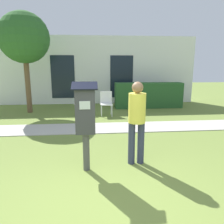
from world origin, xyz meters
name	(u,v)px	position (x,y,z in m)	size (l,w,h in m)	color
ground_plane	(99,211)	(0.00, 0.00, 0.00)	(40.00, 40.00, 0.00)	olive
sidewalk	(94,128)	(0.00, 3.81, 0.01)	(12.00, 1.10, 0.02)	#B7B2A8
building_facade	(92,70)	(0.00, 8.20, 1.60)	(10.00, 0.26, 3.20)	white
parking_meter	(85,116)	(-0.18, 1.19, 1.02)	(0.44, 0.31, 1.59)	#4C4C4C
person_standing	(137,117)	(0.77, 1.37, 0.93)	(0.32, 0.32, 1.58)	#333851
outdoor_chair_left	(80,100)	(-0.51, 5.85, 0.53)	(0.44, 0.44, 0.90)	white
outdoor_chair_middle	(106,101)	(0.48, 5.53, 0.53)	(0.44, 0.44, 0.90)	white
hedge_row	(148,95)	(2.44, 6.87, 0.55)	(2.96, 0.60, 1.10)	#285628
tree	(24,38)	(-2.55, 6.33, 2.84)	(1.90, 1.90, 3.82)	brown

